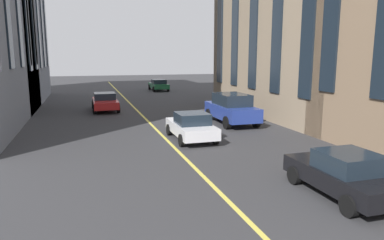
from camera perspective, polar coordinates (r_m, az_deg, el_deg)
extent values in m
cube|color=#D8C64C|center=(20.60, -5.65, -1.60)|extent=(80.00, 0.16, 0.01)
cube|color=silver|center=(18.11, -0.15, -1.34)|extent=(3.90, 1.75, 0.55)
cube|color=#19232D|center=(17.82, 0.03, 0.27)|extent=(1.64, 1.54, 0.55)
cylinder|color=black|center=(19.17, -3.66, -1.55)|extent=(0.60, 0.21, 0.60)
cylinder|color=black|center=(19.61, 1.12, -1.27)|extent=(0.60, 0.21, 0.60)
cylinder|color=black|center=(16.73, -1.63, -3.28)|extent=(0.60, 0.21, 0.60)
cylinder|color=black|center=(17.24, 3.77, -2.89)|extent=(0.60, 0.21, 0.60)
cube|color=#B21E1E|center=(28.53, -13.71, 2.66)|extent=(4.40, 1.80, 0.55)
cube|color=#19232D|center=(28.68, -13.78, 3.75)|extent=(1.85, 1.58, 0.50)
cylinder|color=black|center=(27.19, -11.68, 1.79)|extent=(0.64, 0.22, 0.64)
cylinder|color=black|center=(27.09, -15.32, 1.61)|extent=(0.64, 0.22, 0.64)
cylinder|color=black|center=(30.06, -12.20, 2.56)|extent=(0.64, 0.22, 0.64)
cylinder|color=black|center=(29.97, -15.50, 2.40)|extent=(0.64, 0.22, 0.64)
cube|color=navy|center=(22.49, 6.33, 1.40)|extent=(4.70, 1.95, 0.80)
cube|color=#19232D|center=(22.39, 6.37, 3.30)|extent=(2.59, 1.72, 0.70)
cylinder|color=black|center=(23.64, 2.75, 0.90)|extent=(0.76, 0.27, 0.76)
cylinder|color=black|center=(24.33, 6.91, 1.10)|extent=(0.76, 0.27, 0.76)
cylinder|color=black|center=(20.79, 5.62, -0.43)|extent=(0.76, 0.27, 0.76)
cylinder|color=black|center=(21.57, 10.22, -0.16)|extent=(0.76, 0.27, 0.76)
cube|color=black|center=(11.87, 22.98, -8.43)|extent=(3.90, 1.75, 0.55)
cube|color=#19232D|center=(11.57, 23.78, -6.11)|extent=(1.64, 1.54, 0.55)
cylinder|color=black|center=(12.44, 16.06, -8.48)|extent=(0.60, 0.21, 0.60)
cylinder|color=black|center=(13.40, 22.16, -7.49)|extent=(0.60, 0.21, 0.60)
cylinder|color=black|center=(10.53, 23.82, -12.46)|extent=(0.60, 0.21, 0.60)
cube|color=#1E6038|center=(44.18, -5.36, 5.48)|extent=(4.40, 1.80, 0.55)
cube|color=#19232D|center=(43.92, -5.32, 6.15)|extent=(1.85, 1.58, 0.50)
cylinder|color=black|center=(45.46, -6.80, 5.24)|extent=(0.64, 0.22, 0.64)
cylinder|color=black|center=(45.79, -4.66, 5.32)|extent=(0.64, 0.22, 0.64)
cylinder|color=black|center=(42.62, -6.11, 4.93)|extent=(0.64, 0.22, 0.64)
cylinder|color=black|center=(42.97, -3.83, 5.01)|extent=(0.64, 0.22, 0.64)
cube|color=gray|center=(29.32, 22.28, 14.73)|extent=(15.78, 13.57, 13.78)
cube|color=#19232D|center=(22.92, 13.56, 17.36)|extent=(1.10, 0.10, 10.47)
cube|color=#19232D|center=(25.69, 9.86, 16.69)|extent=(1.10, 0.10, 10.47)
cube|color=#19232D|center=(28.53, 6.91, 16.10)|extent=(1.10, 0.10, 10.47)
cube|color=#19232D|center=(31.44, 4.51, 15.59)|extent=(1.10, 0.10, 10.47)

